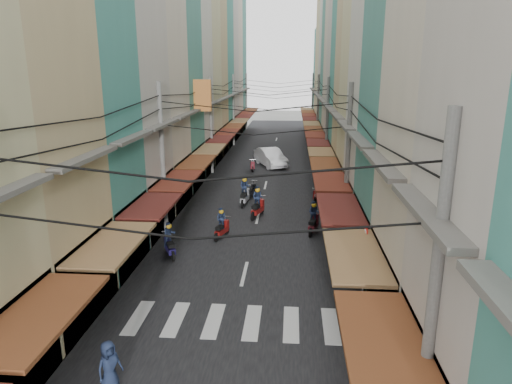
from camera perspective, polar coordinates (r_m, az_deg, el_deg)
The scene contains 15 objects.
ground at distance 22.45m, azimuth -0.93°, elevation -8.02°, with size 160.00×160.00×0.00m, color slate.
road at distance 41.53m, azimuth 1.69°, elevation 2.90°, with size 10.00×80.00×0.02m, color black.
sidewalk_left at distance 42.34m, azimuth -7.15°, elevation 3.05°, with size 3.00×80.00×0.06m, color slate.
sidewalk_right at distance 41.73m, azimuth 10.65°, elevation 2.73°, with size 3.00×80.00×0.06m, color slate.
crosswalk at distance 17.12m, azimuth -2.90°, elevation -15.84°, with size 7.55×2.40×0.01m.
building_row_left at distance 38.41m, azimuth -10.86°, elevation 16.32°, with size 7.80×67.67×23.70m.
building_row_right at distance 37.46m, azimuth 14.17°, elevation 15.61°, with size 7.80×68.98×22.59m.
utility_poles at distance 35.67m, azimuth 1.35°, elevation 11.56°, with size 10.20×66.13×8.20m.
white_car at distance 42.90m, azimuth 1.84°, elevation 3.28°, with size 5.80×2.27×2.05m, color white.
bicycle at distance 22.99m, azimuth 18.22°, elevation -8.24°, with size 0.57×1.52×1.04m, color black.
moving_scooters at distance 28.25m, azimuth -0.40°, elevation -1.90°, with size 8.02×21.28×1.95m.
parked_scooters at distance 18.24m, azimuth 12.28°, elevation -12.54°, with size 12.88×14.42×0.95m.
pedestrians at distance 25.04m, azimuth -9.45°, elevation -3.25°, with size 13.81×20.30×2.17m.
market_umbrella at distance 14.74m, azimuth 24.05°, elevation -12.38°, with size 2.52×2.52×2.66m.
traffic_sign at distance 17.51m, azimuth 13.48°, elevation -6.84°, with size 0.10×0.71×3.25m.
Camera 1 is at (1.99, -20.54, 8.84)m, focal length 32.00 mm.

